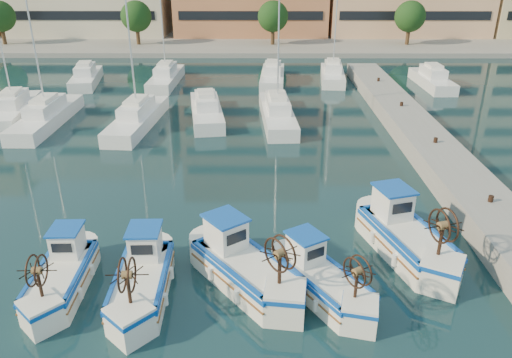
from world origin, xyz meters
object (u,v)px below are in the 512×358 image
Objects in this scene: fishing_boat_a at (62,273)px; fishing_boat_b at (142,277)px; fishing_boat_d at (321,278)px; fishing_boat_e at (405,235)px; fishing_boat_c at (244,265)px.

fishing_boat_a is 3.14m from fishing_boat_b.
fishing_boat_b is 6.69m from fishing_boat_d.
fishing_boat_b is 1.05× the size of fishing_boat_d.
fishing_boat_e is (3.90, 2.88, 0.16)m from fishing_boat_d.
fishing_boat_b is 10.99m from fishing_boat_e.
fishing_boat_e is at bearing 4.69° from fishing_boat_d.
fishing_boat_b is 0.86× the size of fishing_boat_e.
fishing_boat_b is 0.92× the size of fishing_boat_c.
fishing_boat_d is (9.81, -0.27, -0.00)m from fishing_boat_a.
fishing_boat_c is 0.94× the size of fishing_boat_e.
fishing_boat_c reaches higher than fishing_boat_b.
fishing_boat_c is at bearing -178.75° from fishing_boat_e.
fishing_boat_d is 0.82× the size of fishing_boat_e.
fishing_boat_b is at bearing 152.92° from fishing_boat_c.
fishing_boat_e reaches higher than fishing_boat_a.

